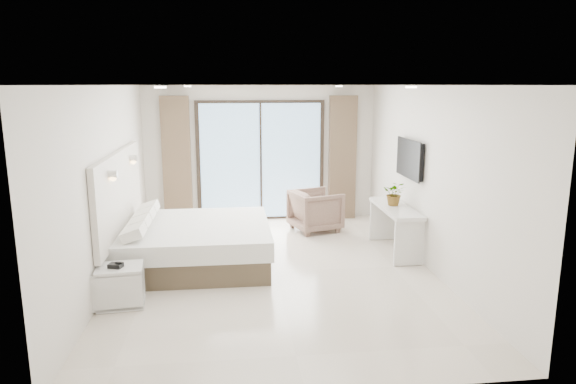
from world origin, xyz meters
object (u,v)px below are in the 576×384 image
Objects in this scene: nightstand at (121,286)px; console_desk at (395,219)px; armchair at (316,208)px; bed at (195,244)px.

nightstand is 0.40× the size of console_desk.
nightstand is at bearing 118.24° from armchair.
bed is 2.64× the size of armchair.
nightstand is at bearing -119.91° from bed.
bed is 3.24m from console_desk.
armchair is at bearing 127.26° from console_desk.
bed is 3.74× the size of nightstand.
console_desk is (4.05, 1.65, 0.30)m from nightstand.
console_desk is at bearing 16.52° from nightstand.
console_desk is (3.23, 0.22, 0.23)m from bed.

